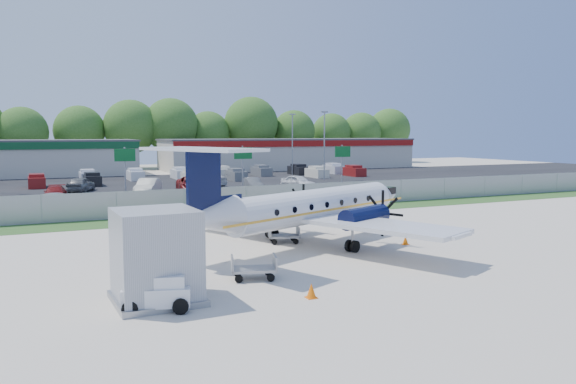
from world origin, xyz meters
name	(u,v)px	position (x,y,z in m)	size (l,w,h in m)	color
ground	(332,242)	(0.00, 0.00, 0.00)	(170.00, 170.00, 0.00)	beige
grass_verge	(255,214)	(0.00, 12.00, 0.01)	(170.00, 4.00, 0.02)	#2D561E
access_road	(226,204)	(0.00, 19.00, 0.01)	(170.00, 8.00, 0.02)	black
parking_lot	(172,184)	(0.00, 40.00, 0.01)	(170.00, 32.00, 0.02)	black
perimeter_fence	(246,199)	(0.00, 14.00, 1.00)	(120.00, 0.06, 1.99)	gray
building_east	(290,154)	(26.00, 61.98, 2.63)	(44.40, 12.40, 5.24)	beige
sign_left	(125,163)	(-8.00, 22.91, 3.61)	(1.80, 0.26, 5.00)	gray
sign_mid	(243,160)	(3.00, 22.91, 3.61)	(1.80, 0.26, 5.00)	gray
sign_right	(342,158)	(14.00, 22.91, 3.61)	(1.80, 0.26, 5.00)	gray
light_pole_ne	(324,141)	(20.00, 38.00, 5.23)	(0.90, 0.35, 9.09)	gray
light_pole_se	(292,140)	(20.00, 48.00, 5.23)	(0.90, 0.35, 9.09)	gray
tree_line	(128,168)	(0.00, 74.00, 0.00)	(112.00, 6.00, 14.00)	#32601C
aircraft	(311,207)	(-1.46, -0.24, 2.15)	(17.89, 17.37, 5.56)	silver
pushback_tug	(160,292)	(-11.55, -8.30, 0.61)	(2.65, 2.24, 1.27)	silver
baggage_cart_near	(284,236)	(-2.64, 0.82, 0.42)	(1.94, 1.46, 0.91)	gray
baggage_cart_far	(254,268)	(-7.07, -5.89, 0.47)	(2.16, 1.64, 1.01)	gray
service_container	(156,259)	(-11.48, -7.38, 1.60)	(3.21, 3.21, 3.44)	#A3A5AA
cone_nose	(405,240)	(3.36, -2.44, 0.24)	(0.36, 0.36, 0.51)	#FF6908
cone_port_wing	(311,291)	(-6.09, -9.38, 0.27)	(0.40, 0.40, 0.57)	#FF6908
cone_starboard_wing	(240,206)	(-0.13, 15.01, 0.26)	(0.39, 0.39, 0.55)	#FF6908
road_car_west	(63,216)	(-13.53, 17.17, 0.00)	(1.82, 5.21, 1.72)	#595B5E
road_car_mid	(314,198)	(9.11, 19.86, 0.00)	(1.82, 4.48, 1.30)	black
road_car_east	(443,195)	(22.13, 16.75, 0.00)	(2.04, 5.03, 1.46)	black
parked_car_a	(55,200)	(-13.61, 28.39, 0.00)	(1.85, 4.54, 1.32)	maroon
parked_car_b	(148,195)	(-4.98, 28.70, 0.00)	(1.81, 5.20, 1.71)	beige
parked_car_c	(192,193)	(-0.24, 29.60, 0.00)	(2.81, 6.09, 1.69)	maroon
parked_car_d	(253,190)	(6.41, 29.23, 0.00)	(1.45, 4.15, 1.37)	#595B5E
parked_car_e	(298,189)	(11.62, 28.55, 0.00)	(1.81, 4.50, 1.53)	silver
parked_car_f	(81,192)	(-10.80, 35.20, 0.00)	(1.93, 4.80, 1.63)	#595B5E
parked_car_g	(210,186)	(3.49, 35.66, 0.00)	(2.18, 5.37, 1.56)	silver
far_parking_rows	(163,181)	(0.00, 45.00, 0.00)	(56.00, 10.00, 1.60)	gray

